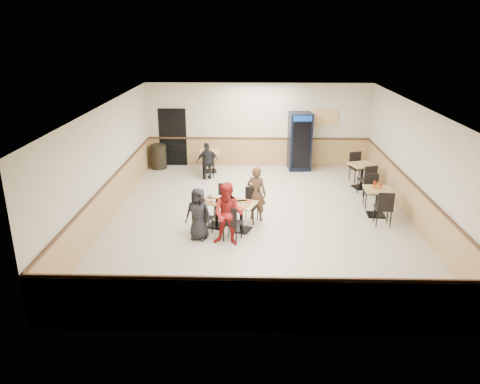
{
  "coord_description": "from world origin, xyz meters",
  "views": [
    {
      "loc": [
        -0.23,
        -11.61,
        4.89
      ],
      "look_at": [
        -0.51,
        -0.5,
        0.92
      ],
      "focal_mm": 35.0,
      "sensor_mm": 36.0,
      "label": 1
    }
  ],
  "objects_px": {
    "trash_bin": "(159,157)",
    "diner_woman_right": "(228,214)",
    "pepsi_cooler": "(300,141)",
    "main_table": "(229,211)",
    "back_table": "(210,158)",
    "side_table_far": "(362,172)",
    "diner_woman_left": "(198,214)",
    "diner_man_opposite": "(256,193)",
    "lone_diner": "(207,161)",
    "side_table_near": "(377,198)"
  },
  "relations": [
    {
      "from": "pepsi_cooler",
      "to": "diner_woman_left",
      "type": "bearing_deg",
      "value": -120.63
    },
    {
      "from": "back_table",
      "to": "trash_bin",
      "type": "height_order",
      "value": "trash_bin"
    },
    {
      "from": "diner_man_opposite",
      "to": "side_table_far",
      "type": "xyz_separation_m",
      "value": [
        3.35,
        2.64,
        -0.21
      ]
    },
    {
      "from": "main_table",
      "to": "diner_man_opposite",
      "type": "xyz_separation_m",
      "value": [
        0.7,
        0.62,
        0.24
      ]
    },
    {
      "from": "back_table",
      "to": "pepsi_cooler",
      "type": "relative_size",
      "value": 0.39
    },
    {
      "from": "trash_bin",
      "to": "diner_woman_right",
      "type": "bearing_deg",
      "value": -65.35
    },
    {
      "from": "diner_woman_right",
      "to": "back_table",
      "type": "bearing_deg",
      "value": 110.6
    },
    {
      "from": "trash_bin",
      "to": "pepsi_cooler",
      "type": "bearing_deg",
      "value": 0.49
    },
    {
      "from": "side_table_near",
      "to": "back_table",
      "type": "bearing_deg",
      "value": 141.0
    },
    {
      "from": "side_table_far",
      "to": "side_table_near",
      "type": "bearing_deg",
      "value": -92.29
    },
    {
      "from": "trash_bin",
      "to": "side_table_near",
      "type": "bearing_deg",
      "value": -32.48
    },
    {
      "from": "pepsi_cooler",
      "to": "trash_bin",
      "type": "distance_m",
      "value": 5.08
    },
    {
      "from": "diner_woman_left",
      "to": "back_table",
      "type": "relative_size",
      "value": 1.63
    },
    {
      "from": "back_table",
      "to": "pepsi_cooler",
      "type": "bearing_deg",
      "value": 7.06
    },
    {
      "from": "lone_diner",
      "to": "main_table",
      "type": "bearing_deg",
      "value": 81.46
    },
    {
      "from": "diner_woman_right",
      "to": "pepsi_cooler",
      "type": "height_order",
      "value": "pepsi_cooler"
    },
    {
      "from": "diner_woman_left",
      "to": "trash_bin",
      "type": "xyz_separation_m",
      "value": [
        -2.09,
        5.87,
        -0.21
      ]
    },
    {
      "from": "diner_woman_left",
      "to": "diner_woman_right",
      "type": "xyz_separation_m",
      "value": [
        0.73,
        -0.27,
        0.11
      ]
    },
    {
      "from": "pepsi_cooler",
      "to": "trash_bin",
      "type": "height_order",
      "value": "pepsi_cooler"
    },
    {
      "from": "main_table",
      "to": "side_table_near",
      "type": "xyz_separation_m",
      "value": [
        3.96,
        0.95,
        0.02
      ]
    },
    {
      "from": "side_table_far",
      "to": "diner_woman_right",
      "type": "bearing_deg",
      "value": -134.02
    },
    {
      "from": "main_table",
      "to": "trash_bin",
      "type": "distance_m",
      "value": 5.94
    },
    {
      "from": "back_table",
      "to": "trash_bin",
      "type": "xyz_separation_m",
      "value": [
        -1.87,
        0.35,
        -0.06
      ]
    },
    {
      "from": "diner_man_opposite",
      "to": "lone_diner",
      "type": "height_order",
      "value": "diner_man_opposite"
    },
    {
      "from": "diner_man_opposite",
      "to": "side_table_far",
      "type": "relative_size",
      "value": 1.6
    },
    {
      "from": "main_table",
      "to": "diner_woman_left",
      "type": "bearing_deg",
      "value": -117.9
    },
    {
      "from": "main_table",
      "to": "trash_bin",
      "type": "height_order",
      "value": "trash_bin"
    },
    {
      "from": "main_table",
      "to": "side_table_far",
      "type": "xyz_separation_m",
      "value": [
        4.05,
        3.26,
        0.04
      ]
    },
    {
      "from": "diner_man_opposite",
      "to": "back_table",
      "type": "bearing_deg",
      "value": -48.1
    },
    {
      "from": "diner_man_opposite",
      "to": "lone_diner",
      "type": "bearing_deg",
      "value": -43.59
    },
    {
      "from": "lone_diner",
      "to": "trash_bin",
      "type": "height_order",
      "value": "lone_diner"
    },
    {
      "from": "main_table",
      "to": "side_table_far",
      "type": "distance_m",
      "value": 5.2
    },
    {
      "from": "side_table_near",
      "to": "trash_bin",
      "type": "xyz_separation_m",
      "value": [
        -6.74,
        4.29,
        -0.07
      ]
    },
    {
      "from": "diner_man_opposite",
      "to": "back_table",
      "type": "relative_size",
      "value": 1.84
    },
    {
      "from": "diner_man_opposite",
      "to": "trash_bin",
      "type": "xyz_separation_m",
      "value": [
        -3.48,
        4.62,
        -0.29
      ]
    },
    {
      "from": "diner_woman_left",
      "to": "lone_diner",
      "type": "distance_m",
      "value": 4.68
    },
    {
      "from": "back_table",
      "to": "diner_woman_right",
      "type": "bearing_deg",
      "value": -80.74
    },
    {
      "from": "diner_woman_right",
      "to": "pepsi_cooler",
      "type": "xyz_separation_m",
      "value": [
        2.23,
        6.18,
        0.26
      ]
    },
    {
      "from": "side_table_near",
      "to": "back_table",
      "type": "relative_size",
      "value": 0.97
    },
    {
      "from": "main_table",
      "to": "lone_diner",
      "type": "relative_size",
      "value": 1.21
    },
    {
      "from": "diner_woman_left",
      "to": "side_table_far",
      "type": "xyz_separation_m",
      "value": [
        4.75,
        3.89,
        -0.12
      ]
    },
    {
      "from": "lone_diner",
      "to": "side_table_near",
      "type": "xyz_separation_m",
      "value": [
        4.87,
        -3.1,
        -0.12
      ]
    },
    {
      "from": "main_table",
      "to": "back_table",
      "type": "height_order",
      "value": "back_table"
    },
    {
      "from": "main_table",
      "to": "diner_man_opposite",
      "type": "distance_m",
      "value": 0.97
    },
    {
      "from": "diner_woman_right",
      "to": "main_table",
      "type": "bearing_deg",
      "value": 103.47
    },
    {
      "from": "back_table",
      "to": "diner_woman_left",
      "type": "bearing_deg",
      "value": -87.79
    },
    {
      "from": "diner_woman_right",
      "to": "lone_diner",
      "type": "relative_size",
      "value": 1.21
    },
    {
      "from": "lone_diner",
      "to": "back_table",
      "type": "xyz_separation_m",
      "value": [
        -0.0,
        0.84,
        -0.13
      ]
    },
    {
      "from": "side_table_far",
      "to": "main_table",
      "type": "bearing_deg",
      "value": -141.16
    },
    {
      "from": "diner_man_opposite",
      "to": "trash_bin",
      "type": "bearing_deg",
      "value": -31.74
    }
  ]
}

